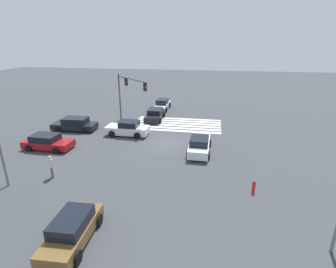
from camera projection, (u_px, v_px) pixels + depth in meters
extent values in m
plane|color=#3D3F44|center=(168.00, 144.00, 25.63)|extent=(134.14, 134.14, 0.00)
cube|color=silver|center=(179.00, 119.00, 33.82)|extent=(10.47, 0.60, 0.01)
cube|color=silver|center=(178.00, 121.00, 32.94)|extent=(10.47, 0.60, 0.01)
cube|color=silver|center=(177.00, 123.00, 32.06)|extent=(10.47, 0.60, 0.01)
cube|color=silver|center=(176.00, 125.00, 31.18)|extent=(10.47, 0.60, 0.01)
cube|color=silver|center=(175.00, 128.00, 30.30)|extent=(10.47, 0.60, 0.01)
cube|color=silver|center=(174.00, 131.00, 29.42)|extent=(10.47, 0.60, 0.01)
cylinder|color=#47474C|center=(120.00, 97.00, 32.64)|extent=(0.18, 0.18, 5.73)
cylinder|color=#47474C|center=(131.00, 79.00, 29.21)|extent=(4.77, 4.77, 0.12)
cube|color=black|center=(126.00, 82.00, 30.39)|extent=(0.40, 0.40, 0.84)
sphere|color=red|center=(127.00, 82.00, 30.27)|extent=(0.16, 0.16, 0.16)
cube|color=black|center=(145.00, 87.00, 27.08)|extent=(0.40, 0.40, 0.84)
sphere|color=gold|center=(146.00, 87.00, 26.96)|extent=(0.16, 0.16, 0.16)
cube|color=silver|center=(162.00, 106.00, 38.18)|extent=(1.76, 4.81, 0.64)
cube|color=black|center=(162.00, 101.00, 38.09)|extent=(1.55, 2.22, 0.67)
cylinder|color=black|center=(166.00, 110.00, 36.72)|extent=(0.23, 0.72, 0.72)
cylinder|color=black|center=(154.00, 109.00, 37.01)|extent=(0.23, 0.72, 0.72)
cylinder|color=black|center=(170.00, 105.00, 39.46)|extent=(0.23, 0.72, 0.72)
cylinder|color=black|center=(159.00, 104.00, 39.76)|extent=(0.23, 0.72, 0.72)
cube|color=black|center=(155.00, 116.00, 33.28)|extent=(1.87, 4.49, 0.61)
cube|color=black|center=(155.00, 111.00, 33.32)|extent=(1.67, 2.34, 0.57)
cylinder|color=black|center=(160.00, 121.00, 31.90)|extent=(0.23, 0.69, 0.69)
cylinder|color=black|center=(145.00, 120.00, 32.18)|extent=(0.23, 0.69, 0.69)
cylinder|color=black|center=(164.00, 115.00, 34.48)|extent=(0.23, 0.69, 0.69)
cylinder|color=black|center=(150.00, 114.00, 34.76)|extent=(0.23, 0.69, 0.69)
cube|color=brown|center=(73.00, 233.00, 13.12)|extent=(1.85, 4.33, 0.64)
cube|color=black|center=(72.00, 221.00, 12.97)|extent=(1.60, 2.42, 0.61)
cylinder|color=black|center=(77.00, 257.00, 11.84)|extent=(0.25, 0.68, 0.67)
cylinder|color=black|center=(42.00, 254.00, 12.05)|extent=(0.25, 0.68, 0.67)
cylinder|color=black|center=(99.00, 220.00, 14.31)|extent=(0.25, 0.68, 0.67)
cylinder|color=black|center=(69.00, 217.00, 14.52)|extent=(0.25, 0.68, 0.67)
cube|color=silver|center=(127.00, 130.00, 27.88)|extent=(4.48, 1.95, 0.77)
cube|color=black|center=(129.00, 124.00, 27.61)|extent=(1.95, 1.72, 0.59)
cylinder|color=black|center=(112.00, 134.00, 27.32)|extent=(0.71, 0.23, 0.71)
cylinder|color=black|center=(118.00, 128.00, 29.08)|extent=(0.71, 0.23, 0.71)
cylinder|color=black|center=(137.00, 136.00, 26.83)|extent=(0.71, 0.23, 0.71)
cylinder|color=black|center=(142.00, 130.00, 28.60)|extent=(0.71, 0.23, 0.71)
cube|color=silver|center=(199.00, 146.00, 23.75)|extent=(1.84, 4.90, 0.72)
cube|color=black|center=(199.00, 141.00, 23.21)|extent=(1.61, 2.24, 0.55)
cylinder|color=black|center=(191.00, 141.00, 25.37)|extent=(0.23, 0.72, 0.72)
cylinder|color=black|center=(210.00, 142.00, 25.06)|extent=(0.23, 0.72, 0.72)
cylinder|color=black|center=(188.00, 154.00, 22.58)|extent=(0.23, 0.72, 0.72)
cylinder|color=black|center=(209.00, 155.00, 22.27)|extent=(0.23, 0.72, 0.72)
cube|color=black|center=(75.00, 126.00, 29.49)|extent=(4.92, 2.14, 0.63)
cube|color=black|center=(75.00, 120.00, 29.25)|extent=(2.66, 1.86, 0.64)
cylinder|color=black|center=(58.00, 130.00, 28.80)|extent=(0.63, 0.24, 0.62)
cylinder|color=black|center=(67.00, 124.00, 30.66)|extent=(0.63, 0.24, 0.62)
cylinder|color=black|center=(84.00, 131.00, 28.43)|extent=(0.63, 0.24, 0.62)
cylinder|color=black|center=(91.00, 125.00, 30.30)|extent=(0.63, 0.24, 0.62)
cube|color=maroon|center=(48.00, 144.00, 24.42)|extent=(4.54, 1.99, 0.62)
cube|color=black|center=(45.00, 138.00, 24.26)|extent=(2.41, 1.75, 0.58)
cylinder|color=black|center=(68.00, 143.00, 25.11)|extent=(0.62, 0.24, 0.61)
cylinder|color=black|center=(56.00, 151.00, 23.33)|extent=(0.62, 0.24, 0.61)
cylinder|color=black|center=(42.00, 141.00, 25.62)|extent=(0.62, 0.24, 0.61)
cylinder|color=black|center=(29.00, 148.00, 23.84)|extent=(0.62, 0.24, 0.61)
cylinder|color=brown|center=(52.00, 172.00, 19.36)|extent=(0.14, 0.14, 0.82)
cylinder|color=brown|center=(52.00, 173.00, 19.24)|extent=(0.14, 0.14, 0.82)
cube|color=beige|center=(51.00, 163.00, 19.05)|extent=(0.41, 0.41, 0.65)
sphere|color=tan|center=(50.00, 158.00, 18.90)|extent=(0.22, 0.22, 0.22)
cylinder|color=red|center=(254.00, 188.00, 17.40)|extent=(0.22, 0.22, 0.70)
sphere|color=red|center=(254.00, 182.00, 17.26)|extent=(0.20, 0.20, 0.20)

